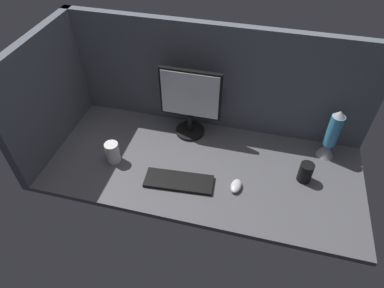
% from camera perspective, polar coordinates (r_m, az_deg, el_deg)
% --- Properties ---
extents(ground_plane, '(1.80, 0.80, 0.03)m').
position_cam_1_polar(ground_plane, '(1.94, 1.42, -3.54)').
color(ground_plane, '#515156').
extents(cubicle_wall_back, '(1.80, 0.05, 0.66)m').
position_cam_1_polar(cubicle_wall_back, '(2.00, 4.08, 11.02)').
color(cubicle_wall_back, '#565B66').
rests_on(cubicle_wall_back, ground_plane).
extents(cubicle_wall_side, '(0.05, 0.80, 0.66)m').
position_cam_1_polar(cubicle_wall_side, '(2.04, -23.39, 7.86)').
color(cubicle_wall_side, '#565B66').
rests_on(cubicle_wall_side, ground_plane).
extents(monitor, '(0.36, 0.18, 0.44)m').
position_cam_1_polar(monitor, '(1.98, -0.30, 7.33)').
color(monitor, black).
rests_on(monitor, ground_plane).
extents(keyboard, '(0.38, 0.16, 0.02)m').
position_cam_1_polar(keyboard, '(1.83, -2.24, -6.33)').
color(keyboard, black).
rests_on(keyboard, ground_plane).
extents(mouse, '(0.07, 0.10, 0.03)m').
position_cam_1_polar(mouse, '(1.81, 7.46, -7.08)').
color(mouse, silver).
rests_on(mouse, ground_plane).
extents(mug_ceramic_white, '(0.08, 0.08, 0.13)m').
position_cam_1_polar(mug_ceramic_white, '(1.95, -13.30, -1.39)').
color(mug_ceramic_white, white).
rests_on(mug_ceramic_white, ground_plane).
extents(mug_black_travel, '(0.07, 0.07, 0.12)m').
position_cam_1_polar(mug_black_travel, '(1.91, 18.69, -4.57)').
color(mug_black_travel, black).
rests_on(mug_black_travel, ground_plane).
extents(lava_lamp, '(0.10, 0.10, 0.32)m').
position_cam_1_polar(lava_lamp, '(2.04, 22.48, 1.00)').
color(lava_lamp, '#A5A5AD').
rests_on(lava_lamp, ground_plane).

